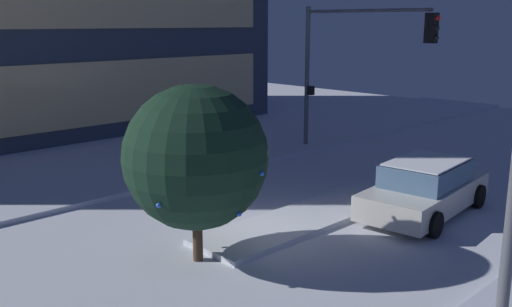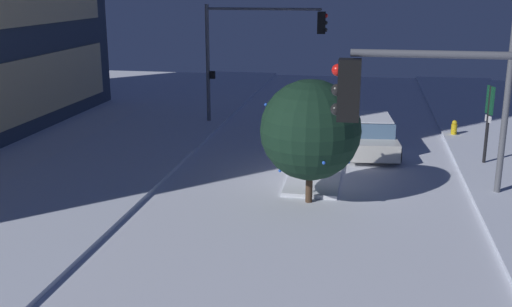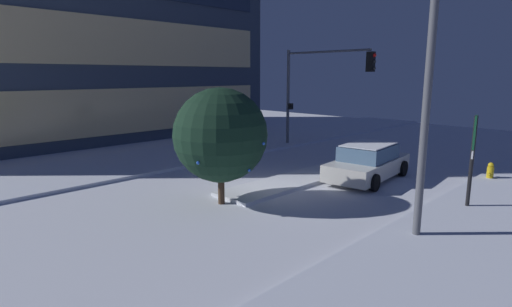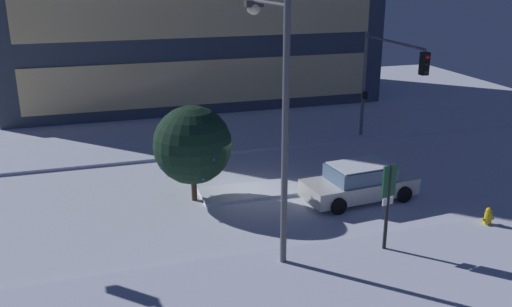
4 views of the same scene
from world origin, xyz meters
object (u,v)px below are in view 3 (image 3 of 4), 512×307
Objects in this scene: decorated_tree_median at (220,135)px; fire_hydrant at (490,172)px; car_near at (368,163)px; parking_info_sign at (473,150)px; traffic_light_corner_far_right at (320,79)px; street_lamp_arched at (402,36)px.

fire_hydrant is at bearing -30.03° from decorated_tree_median.
car_near is 6.85m from decorated_tree_median.
decorated_tree_median reaches higher than parking_info_sign.
parking_info_sign is 8.01m from decorated_tree_median.
traffic_light_corner_far_right is at bearing 84.74° from fire_hydrant.
parking_info_sign is (-4.49, -0.55, 1.58)m from fire_hydrant.
car_near is at bearing -30.90° from parking_info_sign.
car_near is at bearing -16.18° from decorated_tree_median.
traffic_light_corner_far_right reaches higher than parking_info_sign.
fire_hydrant is (3.25, -3.72, -0.34)m from car_near.
decorated_tree_median reaches higher than car_near.
decorated_tree_median is (-10.49, -3.65, -1.69)m from traffic_light_corner_far_right.
traffic_light_corner_far_right is at bearing 19.21° from decorated_tree_median.
fire_hydrant is 4.79m from parking_info_sign.
car_near is 7.39m from street_lamp_arched.
traffic_light_corner_far_right is 1.90× the size of parking_info_sign.
traffic_light_corner_far_right is 9.96m from fire_hydrant.
street_lamp_arched reaches higher than traffic_light_corner_far_right.
decorated_tree_median is at bearing 12.95° from street_lamp_arched.
decorated_tree_median is at bearing 149.97° from fire_hydrant.
fire_hydrant is (8.02, -0.36, -4.88)m from street_lamp_arched.
parking_info_sign is 0.78× the size of decorated_tree_median.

